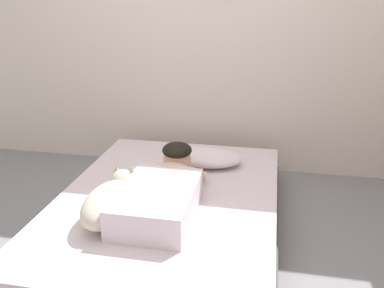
% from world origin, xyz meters
% --- Properties ---
extents(ground_plane, '(12.84, 12.84, 0.00)m').
position_xyz_m(ground_plane, '(0.00, 0.00, 0.00)').
color(ground_plane, gray).
extents(back_wall, '(4.42, 0.12, 2.50)m').
position_xyz_m(back_wall, '(-0.00, 1.42, 1.25)').
color(back_wall, silver).
rests_on(back_wall, ground).
extents(bed, '(1.41, 1.98, 0.28)m').
position_xyz_m(bed, '(-0.03, 0.19, 0.14)').
color(bed, '#4C4742').
rests_on(bed, ground).
extents(pillow, '(0.52, 0.32, 0.11)m').
position_xyz_m(pillow, '(0.13, 0.74, 0.34)').
color(pillow, silver).
rests_on(pillow, bed).
extents(person_lying, '(0.43, 0.92, 0.27)m').
position_xyz_m(person_lying, '(-0.02, 0.07, 0.39)').
color(person_lying, silver).
rests_on(person_lying, bed).
extents(dog, '(0.26, 0.57, 0.21)m').
position_xyz_m(dog, '(-0.28, -0.13, 0.38)').
color(dog, beige).
rests_on(dog, bed).
extents(coffee_cup, '(0.12, 0.09, 0.07)m').
position_xyz_m(coffee_cup, '(0.06, 0.68, 0.32)').
color(coffee_cup, '#D84C47').
rests_on(coffee_cup, bed).
extents(cell_phone, '(0.07, 0.14, 0.01)m').
position_xyz_m(cell_phone, '(0.04, 0.19, 0.28)').
color(cell_phone, black).
rests_on(cell_phone, bed).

